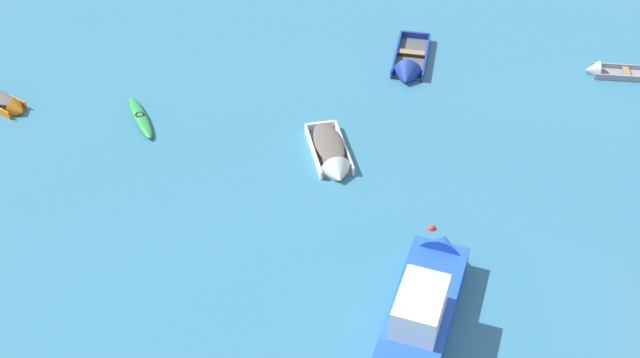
{
  "coord_description": "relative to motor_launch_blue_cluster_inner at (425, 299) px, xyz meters",
  "views": [
    {
      "loc": [
        -2.97,
        -0.98,
        18.79
      ],
      "look_at": [
        0.0,
        20.7,
        0.15
      ],
      "focal_mm": 41.83,
      "sensor_mm": 36.0,
      "label": 1
    }
  ],
  "objects": [
    {
      "name": "rowboat_grey_outer_left",
      "position": [
        11.79,
        12.7,
        -0.52
      ],
      "size": [
        3.45,
        1.75,
        0.96
      ],
      "color": "gray",
      "rests_on": "ground_plane"
    },
    {
      "name": "rowboat_deep_blue_cluster_outer",
      "position": [
        2.73,
        14.06,
        -0.47
      ],
      "size": [
        2.79,
        4.62,
        1.36
      ],
      "color": "#4C4C51",
      "rests_on": "ground_plane"
    },
    {
      "name": "kayak_green_back_row_right",
      "position": [
        -9.5,
        11.94,
        -0.51
      ],
      "size": [
        1.48,
        3.32,
        0.31
      ],
      "color": "#288C3D",
      "rests_on": "ground_plane"
    },
    {
      "name": "rowboat_white_far_back",
      "position": [
        -1.78,
        7.98,
        -0.37
      ],
      "size": [
        1.59,
        3.79,
        1.23
      ],
      "color": "gray",
      "rests_on": "ground_plane"
    },
    {
      "name": "rowboat_orange_distant_center",
      "position": [
        -15.38,
        13.62,
        -0.39
      ],
      "size": [
        2.75,
        2.52,
        0.87
      ],
      "color": "#99754C",
      "rests_on": "ground_plane"
    },
    {
      "name": "mooring_buoy_midfield",
      "position": [
        1.22,
        3.74,
        -0.66
      ],
      "size": [
        0.29,
        0.29,
        0.29
      ],
      "primitive_type": "sphere",
      "color": "red",
      "rests_on": "ground_plane"
    },
    {
      "name": "motor_launch_blue_cluster_inner",
      "position": [
        0.0,
        0.0,
        0.0
      ],
      "size": [
        4.51,
        6.61,
        2.34
      ],
      "color": "blue",
      "rests_on": "ground_plane"
    }
  ]
}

